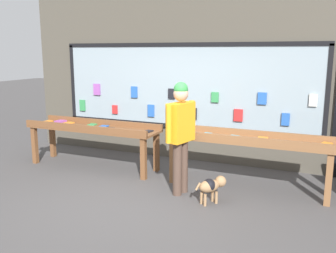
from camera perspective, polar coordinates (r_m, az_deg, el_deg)
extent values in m
plane|color=#474444|center=(5.84, -5.09, -10.82)|extent=(40.00, 40.00, 0.00)
cube|color=#4C473D|center=(7.61, 3.36, 8.89)|extent=(7.32, 0.20, 3.75)
cube|color=#8C9EA8|center=(7.55, 2.30, 6.14)|extent=(5.37, 0.03, 1.64)
cube|color=black|center=(7.51, 2.35, 12.37)|extent=(5.45, 0.06, 0.08)
cube|color=black|center=(7.66, 2.25, 0.02)|extent=(5.45, 0.06, 0.08)
cube|color=black|center=(8.87, -14.22, 6.58)|extent=(0.08, 0.06, 1.64)
cube|color=black|center=(7.05, 23.21, 4.86)|extent=(0.08, 0.06, 1.64)
cube|color=#338C4C|center=(8.74, -12.91, 3.17)|extent=(0.14, 0.03, 0.25)
cube|color=#994CA5|center=(8.46, -10.79, 5.57)|extent=(0.16, 0.03, 0.25)
cube|color=red|center=(8.27, -8.10, 2.59)|extent=(0.13, 0.03, 0.19)
cube|color=#2659B2|center=(7.98, -5.17, 5.25)|extent=(0.14, 0.03, 0.24)
cube|color=#2659B2|center=(7.85, -2.61, 2.42)|extent=(0.15, 0.03, 0.25)
cube|color=black|center=(7.61, 0.56, 5.03)|extent=(0.14, 0.03, 0.20)
cube|color=black|center=(7.50, 3.82, 1.97)|extent=(0.16, 0.03, 0.24)
cube|color=#338C4C|center=(7.31, 7.17, 4.45)|extent=(0.14, 0.03, 0.20)
cube|color=red|center=(7.24, 10.66, 1.69)|extent=(0.17, 0.03, 0.23)
cube|color=#2659B2|center=(7.11, 14.15, 4.16)|extent=(0.16, 0.03, 0.22)
cube|color=#2659B2|center=(7.11, 17.48, 1.04)|extent=(0.14, 0.03, 0.23)
cube|color=silver|center=(7.03, 21.27, 3.76)|extent=(0.14, 0.03, 0.22)
cube|color=brown|center=(7.92, -19.64, -2.68)|extent=(0.09, 0.09, 0.74)
cube|color=brown|center=(6.53, -3.75, -4.95)|extent=(0.09, 0.09, 0.74)
cube|color=brown|center=(8.29, -17.18, -1.91)|extent=(0.09, 0.09, 0.74)
cube|color=brown|center=(6.98, -1.78, -3.85)|extent=(0.09, 0.09, 0.74)
cube|color=brown|center=(7.27, -11.40, -0.29)|extent=(2.64, 0.70, 0.04)
cube|color=brown|center=(7.01, -12.87, -0.28)|extent=(2.64, 0.08, 0.12)
cube|color=brown|center=(7.51, -10.06, 0.60)|extent=(2.64, 0.08, 0.12)
cube|color=orange|center=(8.06, -18.01, 0.73)|extent=(0.17, 0.25, 0.02)
cube|color=#994CA5|center=(7.97, -16.02, 0.79)|extent=(0.19, 0.24, 0.03)
cube|color=orange|center=(7.77, -14.90, 0.52)|extent=(0.17, 0.20, 0.02)
cube|color=#2659B2|center=(7.42, -14.19, 0.08)|extent=(0.18, 0.24, 0.02)
cube|color=#338C4C|center=(7.52, -11.39, 0.32)|extent=(0.17, 0.22, 0.02)
cube|color=#2659B2|center=(7.27, -9.86, 0.00)|extent=(0.15, 0.24, 0.02)
cube|color=black|center=(6.99, -9.09, -0.37)|extent=(0.17, 0.20, 0.03)
cube|color=#338C4C|center=(6.76, -7.39, -0.77)|extent=(0.14, 0.18, 0.02)
cube|color=black|center=(6.65, -5.65, -0.87)|extent=(0.17, 0.22, 0.03)
cube|color=black|center=(6.73, -3.06, -0.75)|extent=(0.14, 0.20, 0.02)
cube|color=brown|center=(6.36, 0.73, -5.18)|extent=(0.09, 0.09, 0.78)
cube|color=brown|center=(5.90, 23.30, -7.47)|extent=(0.09, 0.09, 0.78)
cube|color=brown|center=(6.75, 2.20, -4.20)|extent=(0.09, 0.09, 0.78)
cube|color=brown|center=(6.32, 23.36, -6.25)|extent=(0.09, 0.09, 0.78)
cube|color=brown|center=(6.11, 12.16, -2.13)|extent=(2.64, 0.62, 0.04)
cube|color=brown|center=(5.84, 11.64, -2.13)|extent=(2.64, 0.08, 0.12)
cube|color=brown|center=(6.35, 12.68, -1.08)|extent=(2.64, 0.08, 0.12)
cube|color=#5999A5|center=(6.43, 2.08, -0.89)|extent=(0.18, 0.23, 0.03)
cube|color=#5999A5|center=(6.28, 5.92, -1.21)|extent=(0.15, 0.20, 0.03)
cube|color=#5999A5|center=(6.14, 9.91, -1.61)|extent=(0.18, 0.22, 0.03)
cube|color=orange|center=(6.13, 14.24, -1.82)|extent=(0.17, 0.20, 0.03)
cube|color=#338C4C|center=(5.91, 18.27, -2.60)|extent=(0.16, 0.21, 0.02)
cube|color=orange|center=(6.09, 22.95, -2.51)|extent=(0.19, 0.25, 0.03)
cylinder|color=#4C382D|center=(5.81, 1.42, -6.46)|extent=(0.14, 0.14, 0.84)
cylinder|color=#4C382D|center=(5.94, 2.37, -6.07)|extent=(0.14, 0.14, 0.84)
cube|color=orange|center=(5.70, 1.95, 0.67)|extent=(0.33, 0.51, 0.60)
cylinder|color=orange|center=(5.46, 0.13, 0.36)|extent=(0.09, 0.09, 0.57)
cylinder|color=orange|center=(5.94, 3.62, 1.23)|extent=(0.09, 0.09, 0.57)
sphere|color=tan|center=(5.63, 1.98, 5.00)|extent=(0.23, 0.23, 0.23)
sphere|color=#338C3F|center=(5.63, 1.98, 5.70)|extent=(0.22, 0.22, 0.22)
ellipsoid|color=#99724C|center=(5.56, 6.28, -9.00)|extent=(0.35, 0.38, 0.19)
ellipsoid|color=black|center=(5.56, 6.29, -8.90)|extent=(0.28, 0.28, 0.20)
sphere|color=#99724C|center=(5.66, 8.02, -8.27)|extent=(0.17, 0.17, 0.17)
cylinder|color=#99724C|center=(5.45, 4.58, -9.10)|extent=(0.08, 0.09, 0.12)
cylinder|color=#99724C|center=(5.65, 7.36, -10.69)|extent=(0.04, 0.04, 0.18)
cylinder|color=#99724C|center=(5.72, 6.81, -10.39)|extent=(0.04, 0.04, 0.18)
cylinder|color=#99724C|center=(5.54, 5.66, -11.10)|extent=(0.04, 0.04, 0.18)
cylinder|color=#99724C|center=(5.61, 5.12, -10.79)|extent=(0.04, 0.04, 0.18)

